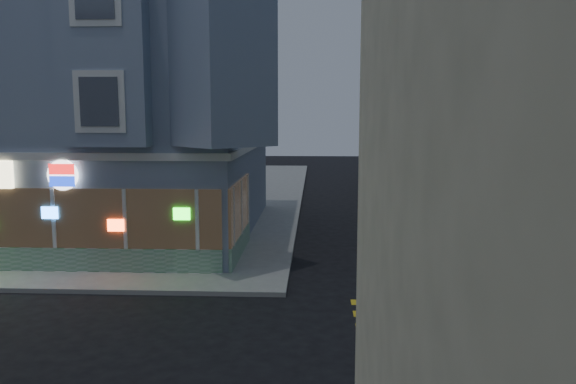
# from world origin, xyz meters

# --- Properties ---
(ground) EXTENTS (120.00, 120.00, 0.00)m
(ground) POSITION_xyz_m (0.00, 0.00, 0.00)
(ground) COLOR black
(ground) RESTS_ON ground
(sidewalk_nw) EXTENTS (33.00, 42.00, 0.15)m
(sidewalk_nw) POSITION_xyz_m (-13.50, 23.00, 0.07)
(sidewalk_nw) COLOR gray
(sidewalk_nw) RESTS_ON ground
(corner_building) EXTENTS (14.60, 14.60, 11.40)m
(corner_building) POSITION_xyz_m (-6.00, 10.98, 5.82)
(corner_building) COLOR gray
(corner_building) RESTS_ON sidewalk_nw
(row_house_c) EXTENTS (12.00, 8.60, 9.00)m
(row_house_c) POSITION_xyz_m (19.50, 25.00, 4.65)
(row_house_c) COLOR tan
(row_house_c) RESTS_ON sidewalk_ne
(row_house_d) EXTENTS (12.00, 8.60, 10.50)m
(row_house_d) POSITION_xyz_m (19.50, 34.00, 5.40)
(row_house_d) COLOR gray
(row_house_d) RESTS_ON sidewalk_ne
(utility_pole) EXTENTS (2.20, 0.30, 9.00)m
(utility_pole) POSITION_xyz_m (12.00, 24.00, 4.80)
(utility_pole) COLOR #4C3826
(utility_pole) RESTS_ON sidewalk_ne
(street_tree_near) EXTENTS (3.00, 3.00, 5.30)m
(street_tree_near) POSITION_xyz_m (12.20, 30.00, 3.94)
(street_tree_near) COLOR #4C3826
(street_tree_near) RESTS_ON sidewalk_ne
(street_tree_far) EXTENTS (3.00, 3.00, 5.30)m
(street_tree_far) POSITION_xyz_m (12.20, 38.00, 3.94)
(street_tree_far) COLOR #4C3826
(street_tree_far) RESTS_ON sidewalk_ne
(running_child) EXTENTS (0.53, 0.39, 1.35)m
(running_child) POSITION_xyz_m (8.95, -0.13, 0.67)
(running_child) COLOR #D5D46D
(running_child) RESTS_ON ground
(pedestrian_a) EXTENTS (0.91, 0.77, 1.67)m
(pedestrian_a) POSITION_xyz_m (12.02, 16.27, 0.99)
(pedestrian_a) COLOR black
(pedestrian_a) RESTS_ON sidewalk_ne
(pedestrian_b) EXTENTS (1.03, 0.60, 1.65)m
(pedestrian_b) POSITION_xyz_m (12.90, 15.66, 0.97)
(pedestrian_b) COLOR #26232C
(pedestrian_b) RESTS_ON sidewalk_ne
(parked_car_a) EXTENTS (2.07, 4.09, 1.34)m
(parked_car_a) POSITION_xyz_m (8.60, 10.26, 0.67)
(parked_car_a) COLOR #B5B8BD
(parked_car_a) RESTS_ON ground
(parked_car_b) EXTENTS (1.47, 3.73, 1.21)m
(parked_car_b) POSITION_xyz_m (10.70, 15.46, 0.60)
(parked_car_b) COLOR #3A3D3F
(parked_car_b) RESTS_ON ground
(parked_car_c) EXTENTS (2.12, 4.25, 1.19)m
(parked_car_c) POSITION_xyz_m (8.60, 20.67, 0.59)
(parked_car_c) COLOR #5C151E
(parked_car_c) RESTS_ON ground
(parked_car_d) EXTENTS (2.42, 5.08, 1.40)m
(parked_car_d) POSITION_xyz_m (8.60, 25.87, 0.70)
(parked_car_d) COLOR #ADB2B8
(parked_car_d) RESTS_ON ground
(traffic_signal) EXTENTS (0.53, 0.50, 4.49)m
(traffic_signal) POSITION_xyz_m (0.51, 4.85, 3.19)
(traffic_signal) COLOR black
(traffic_signal) RESTS_ON sidewalk_nw
(fire_hydrant) EXTENTS (0.45, 0.26, 0.77)m
(fire_hydrant) POSITION_xyz_m (13.00, 9.89, 0.56)
(fire_hydrant) COLOR white
(fire_hydrant) RESTS_ON sidewalk_ne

